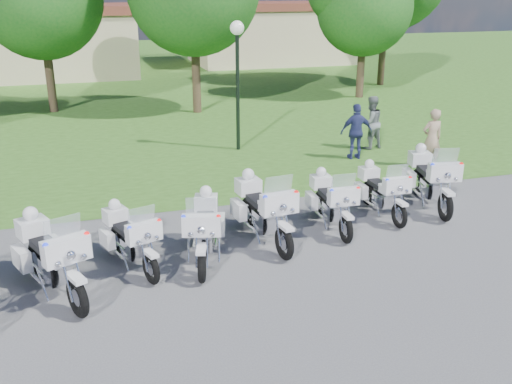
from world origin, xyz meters
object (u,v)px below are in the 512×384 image
object	(u,v)px
motorcycle_6	(381,190)
bystander_a	(432,139)
motorcycle_2	(130,237)
motorcycle_1	(51,256)
motorcycle_7	(430,178)
motorcycle_3	(204,228)
lamp_post	(237,54)
motorcycle_4	(263,209)
bystander_b	(371,123)
motorcycle_5	(331,201)
bystander_c	(356,132)

from	to	relation	value
motorcycle_6	bystander_a	bearing A→B (deg)	-137.92
motorcycle_2	motorcycle_6	distance (m)	5.96
motorcycle_1	motorcycle_7	world-z (taller)	motorcycle_1
motorcycle_1	motorcycle_6	distance (m)	7.46
motorcycle_3	lamp_post	world-z (taller)	lamp_post
motorcycle_4	bystander_b	distance (m)	8.12
motorcycle_3	bystander_a	world-z (taller)	bystander_a
lamp_post	motorcycle_4	bearing A→B (deg)	-101.21
motorcycle_4	lamp_post	xyz separation A→B (m)	(1.40, 7.05, 2.41)
motorcycle_3	motorcycle_4	xyz separation A→B (m)	(1.36, 0.53, 0.04)
lamp_post	bystander_b	size ratio (longest dim) A/B	2.35
motorcycle_6	motorcycle_3	bearing A→B (deg)	14.23
motorcycle_5	lamp_post	world-z (taller)	lamp_post
motorcycle_7	bystander_a	bearing A→B (deg)	-111.63
motorcycle_5	bystander_a	size ratio (longest dim) A/B	1.23
motorcycle_2	bystander_b	world-z (taller)	bystander_b
motorcycle_5	motorcycle_6	world-z (taller)	motorcycle_5
motorcycle_7	motorcycle_1	bearing A→B (deg)	23.78
motorcycle_3	motorcycle_6	size ratio (longest dim) A/B	1.08
motorcycle_1	bystander_a	distance (m)	11.41
motorcycle_3	motorcycle_4	world-z (taller)	motorcycle_4
motorcycle_1	motorcycle_3	distance (m)	2.87
bystander_b	bystander_c	xyz separation A→B (m)	(-0.98, -0.94, -0.01)
motorcycle_6	motorcycle_7	distance (m)	1.44
motorcycle_3	bystander_c	xyz separation A→B (m)	(5.97, 5.47, 0.21)
bystander_b	lamp_post	bearing A→B (deg)	-26.46
motorcycle_1	bystander_c	xyz separation A→B (m)	(8.79, 6.00, 0.16)
motorcycle_2	bystander_a	bearing A→B (deg)	-175.40
motorcycle_1	lamp_post	world-z (taller)	lamp_post
motorcycle_2	motorcycle_5	bearing A→B (deg)	169.76
lamp_post	bystander_c	bearing A→B (deg)	-33.31
bystander_a	bystander_b	xyz separation A→B (m)	(-0.72, 2.43, -0.01)
motorcycle_5	bystander_c	distance (m)	5.57
motorcycle_5	motorcycle_7	size ratio (longest dim) A/B	0.88
motorcycle_5	motorcycle_3	bearing A→B (deg)	17.01
motorcycle_1	bystander_c	size ratio (longest dim) A/B	1.36
motorcycle_3	bystander_b	xyz separation A→B (m)	(6.95, 6.41, 0.22)
motorcycle_6	bystander_a	size ratio (longest dim) A/B	1.19
bystander_a	bystander_b	bearing A→B (deg)	-73.11
motorcycle_2	lamp_post	distance (m)	8.92
motorcycle_1	motorcycle_7	distance (m)	8.88
motorcycle_1	motorcycle_3	bearing A→B (deg)	167.71
motorcycle_4	motorcycle_1	bearing A→B (deg)	7.31
motorcycle_1	lamp_post	xyz separation A→B (m)	(5.57, 8.11, 2.40)
bystander_b	bystander_c	world-z (taller)	bystander_b
lamp_post	bystander_b	distance (m)	4.89
bystander_a	bystander_c	xyz separation A→B (m)	(-1.70, 1.50, -0.02)
motorcycle_5	bystander_c	xyz separation A→B (m)	(2.95, 4.72, 0.26)
motorcycle_3	bystander_b	distance (m)	9.46
motorcycle_6	bystander_b	bearing A→B (deg)	-114.90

